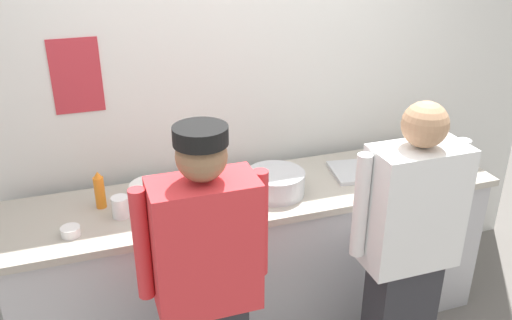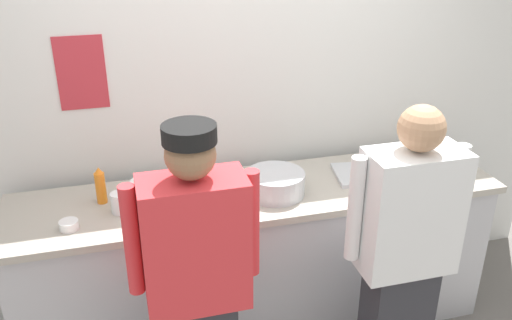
# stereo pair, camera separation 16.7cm
# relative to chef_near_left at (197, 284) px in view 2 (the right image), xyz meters

# --- Properties ---
(wall_back) EXTENTS (4.32, 0.11, 2.69)m
(wall_back) POSITION_rel_chef_near_left_xyz_m (0.45, 1.10, 0.49)
(wall_back) COLOR silver
(wall_back) RESTS_ON ground
(prep_counter) EXTENTS (2.75, 0.65, 0.93)m
(prep_counter) POSITION_rel_chef_near_left_xyz_m (0.45, 0.64, -0.39)
(prep_counter) COLOR #B2B2B7
(prep_counter) RESTS_ON ground
(chef_near_left) EXTENTS (0.59, 0.24, 1.61)m
(chef_near_left) POSITION_rel_chef_near_left_xyz_m (0.00, 0.00, 0.00)
(chef_near_left) COLOR #2D2D33
(chef_near_left) RESTS_ON ground
(chef_center) EXTENTS (0.59, 0.24, 1.60)m
(chef_center) POSITION_rel_chef_near_left_xyz_m (1.00, -0.02, -0.01)
(chef_center) COLOR #2D2D33
(chef_center) RESTS_ON ground
(plate_stack_front) EXTENTS (0.23, 0.23, 0.10)m
(plate_stack_front) POSITION_rel_chef_near_left_xyz_m (-0.12, 0.72, 0.12)
(plate_stack_front) COLOR white
(plate_stack_front) RESTS_ON prep_counter
(mixing_bowl_steel) EXTENTS (0.32, 0.32, 0.13)m
(mixing_bowl_steel) POSITION_rel_chef_near_left_xyz_m (0.54, 0.58, 0.13)
(mixing_bowl_steel) COLOR #B7BABF
(mixing_bowl_steel) RESTS_ON prep_counter
(sheet_tray) EXTENTS (0.54, 0.37, 0.02)m
(sheet_tray) POSITION_rel_chef_near_left_xyz_m (1.19, 0.64, 0.08)
(sheet_tray) COLOR #B7BABF
(sheet_tray) RESTS_ON prep_counter
(squeeze_bottle_primary) EXTENTS (0.05, 0.05, 0.19)m
(squeeze_bottle_primary) POSITION_rel_chef_near_left_xyz_m (1.58, 0.73, 0.16)
(squeeze_bottle_primary) COLOR orange
(squeeze_bottle_primary) RESTS_ON prep_counter
(squeeze_bottle_secondary) EXTENTS (0.05, 0.05, 0.21)m
(squeeze_bottle_secondary) POSITION_rel_chef_near_left_xyz_m (-0.39, 0.73, 0.17)
(squeeze_bottle_secondary) COLOR orange
(squeeze_bottle_secondary) RESTS_ON prep_counter
(ramekin_orange_sauce) EXTENTS (0.09, 0.09, 0.05)m
(ramekin_orange_sauce) POSITION_rel_chef_near_left_xyz_m (-0.55, 0.50, 0.10)
(ramekin_orange_sauce) COLOR white
(ramekin_orange_sauce) RESTS_ON prep_counter
(ramekin_green_sauce) EXTENTS (0.08, 0.08, 0.04)m
(ramekin_green_sauce) POSITION_rel_chef_near_left_xyz_m (0.32, 0.82, 0.09)
(ramekin_green_sauce) COLOR white
(ramekin_green_sauce) RESTS_ON prep_counter
(ramekin_red_sauce) EXTENTS (0.10, 0.10, 0.04)m
(ramekin_red_sauce) POSITION_rel_chef_near_left_xyz_m (0.47, 0.81, 0.09)
(ramekin_red_sauce) COLOR white
(ramekin_red_sauce) RESTS_ON prep_counter
(ramekin_yellow_sauce) EXTENTS (0.09, 0.09, 0.04)m
(ramekin_yellow_sauce) POSITION_rel_chef_near_left_xyz_m (1.60, 0.61, 0.09)
(ramekin_yellow_sauce) COLOR white
(ramekin_yellow_sauce) RESTS_ON prep_counter
(deli_cup) EXTENTS (0.09, 0.09, 0.11)m
(deli_cup) POSITION_rel_chef_near_left_xyz_m (-0.30, 0.60, 0.13)
(deli_cup) COLOR white
(deli_cup) RESTS_ON prep_counter
(chefs_knife) EXTENTS (0.27, 0.03, 0.02)m
(chefs_knife) POSITION_rel_chef_near_left_xyz_m (0.14, 0.54, 0.08)
(chefs_knife) COLOR #B7BABF
(chefs_knife) RESTS_ON prep_counter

